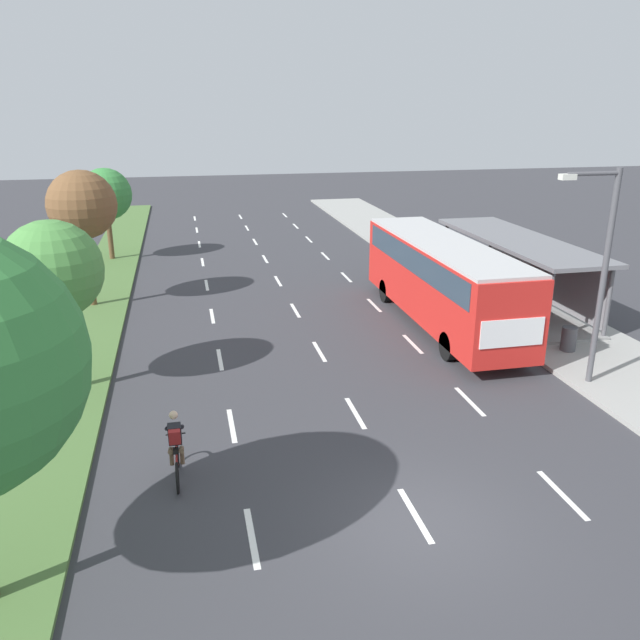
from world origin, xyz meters
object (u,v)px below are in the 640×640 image
object	(u,v)px
median_tree_fourth	(106,195)
trash_bin	(569,339)
median_tree_second	(53,271)
streetlight	(600,264)
median_tree_third	(82,205)
bus_shelter	(521,264)
bus	(442,274)
cyclist	(176,449)

from	to	relation	value
median_tree_fourth	trash_bin	distance (m)	24.93
median_tree_second	streetlight	xyz separation A→B (m)	(15.58, -2.92, 0.07)
median_tree_third	bus_shelter	bearing A→B (deg)	-11.95
median_tree_third	median_tree_fourth	xyz separation A→B (m)	(0.01, 8.83, -0.72)
median_tree_second	trash_bin	size ratio (longest dim) A/B	6.06
trash_bin	bus_shelter	bearing A→B (deg)	78.84
streetlight	bus	bearing A→B (deg)	108.78
median_tree_second	median_tree_fourth	world-z (taller)	median_tree_second
bus_shelter	median_tree_third	distance (m)	18.53
bus_shelter	bus	size ratio (longest dim) A/B	0.90
bus_shelter	median_tree_third	world-z (taller)	median_tree_third
cyclist	bus	bearing A→B (deg)	41.47
median_tree_third	streetlight	bearing A→B (deg)	-36.56
median_tree_third	bus	bearing A→B (deg)	-21.45
bus_shelter	median_tree_second	distance (m)	18.49
streetlight	trash_bin	xyz separation A→B (m)	(1.03, 2.48, -3.31)
bus_shelter	median_tree_third	size ratio (longest dim) A/B	1.79
bus_shelter	median_tree_third	xyz separation A→B (m)	(-17.96, 3.80, 2.51)
bus	cyclist	distance (m)	13.66
median_tree_fourth	median_tree_second	bearing A→B (deg)	-89.17
cyclist	streetlight	bearing A→B (deg)	12.01
median_tree_second	trash_bin	xyz separation A→B (m)	(16.61, -0.44, -3.24)
trash_bin	median_tree_second	bearing A→B (deg)	178.48
median_tree_second	median_tree_fourth	bearing A→B (deg)	90.83
bus	streetlight	size ratio (longest dim) A/B	1.74
bus_shelter	cyclist	world-z (taller)	bus_shelter
median_tree_third	median_tree_fourth	size ratio (longest dim) A/B	1.15
bus_shelter	median_tree_second	size ratio (longest dim) A/B	1.98
median_tree_fourth	streetlight	xyz separation A→B (m)	(15.84, -20.58, 0.22)
bus_shelter	streetlight	xyz separation A→B (m)	(-2.11, -7.95, 2.02)
bus	median_tree_fourth	bearing A→B (deg)	133.91
trash_bin	median_tree_third	bearing A→B (deg)	151.23
bus	median_tree_third	world-z (taller)	median_tree_third
streetlight	trash_bin	distance (m)	4.27
streetlight	cyclist	bearing A→B (deg)	-167.99
cyclist	median_tree_second	world-z (taller)	median_tree_second
cyclist	streetlight	size ratio (longest dim) A/B	0.28
bus	median_tree_second	distance (m)	13.96
bus	cyclist	world-z (taller)	bus
cyclist	trash_bin	xyz separation A→B (m)	(13.39, 5.11, -0.22)
bus	trash_bin	distance (m)	5.26
cyclist	median_tree_second	distance (m)	7.10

